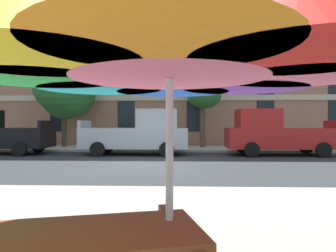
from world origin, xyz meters
The scene contains 8 objects.
ground_plane centered at (0.00, 0.00, 0.00)m, with size 120.00×120.00×0.00m, color #2D3033.
sidewalk_far centered at (0.00, 6.80, 0.06)m, with size 56.00×3.60×0.12m, color #B2ADA3.
apartment_building centered at (0.00, 14.99, 8.00)m, with size 45.29×12.08×16.00m.
pickup_silver centered at (-0.68, 3.70, 1.03)m, with size 5.10×2.12×2.20m.
pickup_red centered at (5.84, 3.70, 1.03)m, with size 5.10×2.12×2.20m.
street_tree_left centered at (-5.66, 7.20, 3.54)m, with size 3.60×3.81×5.47m.
street_tree_middle centered at (2.72, 7.08, 3.43)m, with size 2.14×2.35×4.50m.
patio_umbrella centered at (1.19, -9.00, 2.06)m, with size 3.22×3.22×2.33m.
Camera 1 is at (1.27, -11.39, 1.51)m, focal length 33.40 mm.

